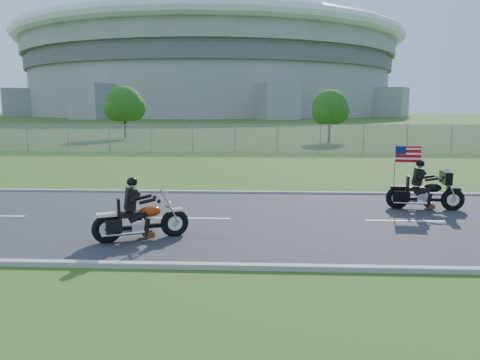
{
  "coord_description": "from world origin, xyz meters",
  "views": [
    {
      "loc": [
        0.02,
        -12.95,
        3.2
      ],
      "look_at": [
        -0.62,
        0.0,
        1.16
      ],
      "focal_mm": 35.0,
      "sensor_mm": 36.0,
      "label": 1
    }
  ],
  "objects": [
    {
      "name": "motorcycle_follow",
      "position": [
        5.05,
        1.59,
        0.54
      ],
      "size": [
        2.36,
        0.84,
        1.97
      ],
      "rotation": [
        0.0,
        0.0,
        -0.12
      ],
      "color": "black",
      "rests_on": "ground"
    },
    {
      "name": "road",
      "position": [
        0.0,
        0.0,
        0.02
      ],
      "size": [
        120.0,
        8.0,
        0.04
      ],
      "primitive_type": "cube",
      "color": "#28282B",
      "rests_on": "ground"
    },
    {
      "name": "curb_north",
      "position": [
        0.0,
        4.05,
        0.05
      ],
      "size": [
        120.0,
        0.18,
        0.12
      ],
      "primitive_type": "cube",
      "color": "#9E9B93",
      "rests_on": "ground"
    },
    {
      "name": "fence",
      "position": [
        -5.0,
        20.0,
        1.0
      ],
      "size": [
        60.0,
        0.03,
        2.0
      ],
      "primitive_type": "cube",
      "color": "gray",
      "rests_on": "ground"
    },
    {
      "name": "ground",
      "position": [
        0.0,
        0.0,
        0.0
      ],
      "size": [
        420.0,
        420.0,
        0.0
      ],
      "primitive_type": "plane",
      "color": "#334A17",
      "rests_on": "ground"
    },
    {
      "name": "curb_south",
      "position": [
        0.0,
        -4.05,
        0.05
      ],
      "size": [
        120.0,
        0.18,
        0.12
      ],
      "primitive_type": "cube",
      "color": "#9E9B93",
      "rests_on": "ground"
    },
    {
      "name": "stadium",
      "position": [
        -20.0,
        170.0,
        15.58
      ],
      "size": [
        140.4,
        140.4,
        29.2
      ],
      "color": "#A3A099",
      "rests_on": "ground"
    },
    {
      "name": "motorcycle_lead",
      "position": [
        -2.92,
        -2.16,
        0.5
      ],
      "size": [
        2.19,
        1.18,
        1.57
      ],
      "rotation": [
        0.0,
        0.0,
        0.42
      ],
      "color": "black",
      "rests_on": "ground"
    },
    {
      "name": "tree_fence_mid",
      "position": [
        -13.95,
        34.04,
        3.3
      ],
      "size": [
        3.96,
        3.69,
        5.3
      ],
      "color": "#382316",
      "rests_on": "ground"
    },
    {
      "name": "tree_fence_near",
      "position": [
        6.04,
        30.04,
        2.97
      ],
      "size": [
        3.52,
        3.28,
        4.75
      ],
      "color": "#382316",
      "rests_on": "ground"
    }
  ]
}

